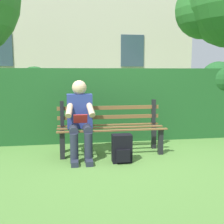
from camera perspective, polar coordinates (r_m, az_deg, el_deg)
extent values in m
plane|color=#517F38|center=(4.43, -0.20, -8.47)|extent=(60.00, 60.00, 0.00)
cube|color=black|center=(4.39, 9.97, -6.02)|extent=(0.07, 0.07, 0.40)
cube|color=black|center=(4.16, -10.22, -6.82)|extent=(0.07, 0.07, 0.40)
cube|color=black|center=(4.71, 8.60, -5.01)|extent=(0.07, 0.07, 0.40)
cube|color=black|center=(4.50, -10.13, -5.68)|extent=(0.07, 0.07, 0.40)
cube|color=brown|center=(4.55, -0.64, -2.66)|extent=(1.67, 0.06, 0.02)
cube|color=brown|center=(4.33, -0.21, -3.22)|extent=(1.67, 0.06, 0.02)
cube|color=brown|center=(4.11, 0.27, -3.83)|extent=(1.67, 0.06, 0.02)
cube|color=black|center=(4.67, 8.56, 0.14)|extent=(0.06, 0.06, 0.40)
cube|color=black|center=(4.46, -10.26, -0.29)|extent=(0.06, 0.06, 0.40)
cube|color=brown|center=(4.52, -0.63, -1.03)|extent=(1.67, 0.02, 0.06)
cube|color=brown|center=(4.50, -0.63, 0.90)|extent=(1.67, 0.02, 0.06)
cube|color=navy|center=(4.26, -6.70, 0.22)|extent=(0.38, 0.22, 0.52)
sphere|color=#D8AD8C|center=(4.21, -6.77, 5.03)|extent=(0.22, 0.22, 0.22)
cylinder|color=#232838|center=(4.10, -5.12, -3.48)|extent=(0.13, 0.42, 0.13)
cylinder|color=#232838|center=(4.09, -7.92, -3.55)|extent=(0.13, 0.42, 0.13)
cylinder|color=#232838|center=(3.95, -4.87, -7.39)|extent=(0.12, 0.12, 0.42)
cylinder|color=#232838|center=(3.94, -7.79, -7.47)|extent=(0.12, 0.12, 0.42)
cube|color=#232838|center=(3.93, -4.75, -10.19)|extent=(0.10, 0.24, 0.07)
cube|color=#232838|center=(3.92, -7.71, -10.28)|extent=(0.10, 0.24, 0.07)
cylinder|color=#D8AD8C|center=(4.12, -4.55, 0.83)|extent=(0.14, 0.32, 0.26)
cylinder|color=#D8AD8C|center=(4.11, -8.72, 0.74)|extent=(0.14, 0.32, 0.26)
cube|color=#B22626|center=(4.02, -6.53, -1.40)|extent=(0.20, 0.07, 0.13)
cube|color=#1E5123|center=(5.40, 1.85, 1.81)|extent=(6.50, 0.77, 1.34)
sphere|color=#1E5123|center=(5.94, 21.02, 6.40)|extent=(0.69, 0.69, 0.69)
sphere|color=#1E5123|center=(5.38, -15.64, 5.80)|extent=(0.61, 0.61, 0.61)
cube|color=beige|center=(12.24, -9.19, 19.70)|extent=(9.74, 2.76, 7.46)
cube|color=#334756|center=(10.91, 4.22, 12.48)|extent=(0.90, 0.04, 1.20)
cube|color=black|center=(3.96, 2.04, -7.48)|extent=(0.27, 0.17, 0.40)
cube|color=black|center=(3.89, 2.34, -9.04)|extent=(0.19, 0.04, 0.18)
cylinder|color=black|center=(4.07, 2.92, -6.78)|extent=(0.04, 0.04, 0.24)
cylinder|color=black|center=(4.04, 0.61, -6.88)|extent=(0.04, 0.04, 0.24)
sphere|color=#2D702D|center=(8.40, 18.46, 19.36)|extent=(1.57, 1.57, 1.57)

